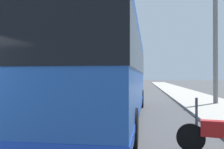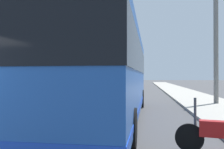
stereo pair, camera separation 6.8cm
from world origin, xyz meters
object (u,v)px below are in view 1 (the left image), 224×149
(utility_pole, at_px, (215,49))
(car_oncoming, at_px, (94,84))
(car_side_street, at_px, (135,82))
(coach_bus, at_px, (111,71))

(utility_pole, bearing_deg, car_oncoming, 33.82)
(utility_pole, bearing_deg, car_side_street, 11.61)
(car_oncoming, bearing_deg, car_side_street, 153.47)
(coach_bus, distance_m, car_oncoming, 22.28)
(car_oncoming, bearing_deg, coach_bus, 9.65)
(car_side_street, relative_size, car_oncoming, 0.96)
(coach_bus, bearing_deg, car_oncoming, 14.41)
(coach_bus, xyz_separation_m, utility_pole, (5.40, -5.74, 1.40))
(car_side_street, bearing_deg, car_oncoming, 161.34)
(coach_bus, height_order, car_side_street, coach_bus)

